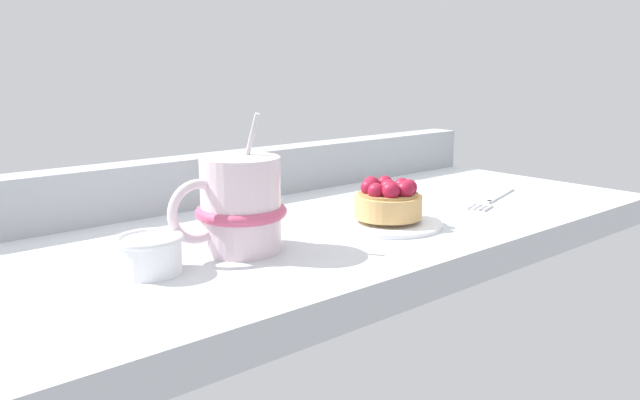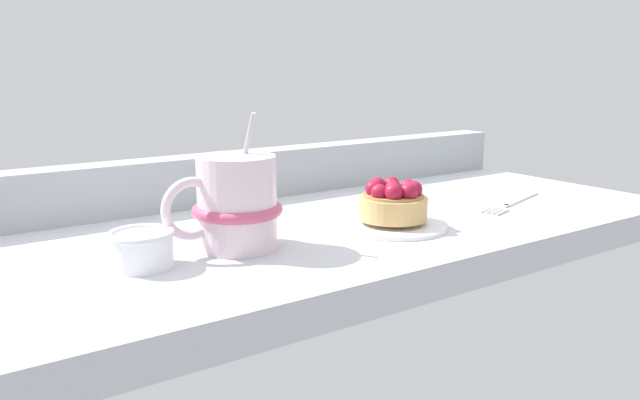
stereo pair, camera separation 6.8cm
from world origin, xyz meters
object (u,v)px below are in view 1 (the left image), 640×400
at_px(dessert_fork, 495,198).
at_px(sugar_bowl, 150,253).
at_px(coffee_mug, 239,205).
at_px(dessert_plate, 388,221).
at_px(raspberry_tart, 388,200).

distance_m(dessert_fork, sugar_bowl, 0.50).
xyz_separation_m(coffee_mug, sugar_bowl, (-0.10, -0.01, -0.03)).
relative_size(coffee_mug, dessert_fork, 0.86).
relative_size(coffee_mug, sugar_bowl, 2.23).
xyz_separation_m(dessert_plate, coffee_mug, (-0.18, 0.03, 0.04)).
xyz_separation_m(raspberry_tart, coffee_mug, (-0.18, 0.03, 0.02)).
bearing_deg(coffee_mug, sugar_bowl, -176.84).
distance_m(dessert_plate, coffee_mug, 0.19).
height_order(dessert_plate, dessert_fork, dessert_plate).
relative_size(dessert_plate, dessert_fork, 0.78).
bearing_deg(dessert_fork, dessert_plate, -179.97).
bearing_deg(sugar_bowl, dessert_fork, -2.44).
bearing_deg(sugar_bowl, raspberry_tart, -4.32).
xyz_separation_m(dessert_plate, sugar_bowl, (-0.28, 0.02, 0.01)).
relative_size(dessert_plate, coffee_mug, 0.92).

